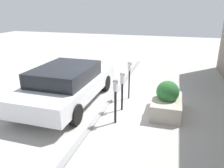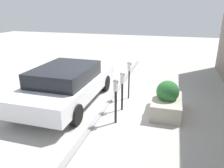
{
  "view_description": "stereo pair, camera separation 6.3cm",
  "coord_description": "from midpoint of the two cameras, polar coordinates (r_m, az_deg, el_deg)",
  "views": [
    {
      "loc": [
        -6.53,
        -2.07,
        3.29
      ],
      "look_at": [
        0.0,
        -0.16,
        0.86
      ],
      "focal_mm": 35.0,
      "sensor_mm": 36.0,
      "label": 1
    },
    {
      "loc": [
        -6.55,
        -2.01,
        3.29
      ],
      "look_at": [
        0.0,
        -0.16,
        0.86
      ],
      "focal_mm": 35.0,
      "sensor_mm": 36.0,
      "label": 2
    }
  ],
  "objects": [
    {
      "name": "curb_strip",
      "position": [
        7.61,
        -1.48,
        -5.84
      ],
      "size": [
        13.5,
        0.16,
        0.04
      ],
      "color": "gray",
      "rests_on": "ground_plane"
    },
    {
      "name": "parking_meter_second",
      "position": [
        7.06,
        2.96,
        0.18
      ],
      "size": [
        0.19,
        0.16,
        1.32
      ],
      "color": "black",
      "rests_on": "ground_plane"
    },
    {
      "name": "parking_meter_middle",
      "position": [
        7.96,
        4.81,
        3.51
      ],
      "size": [
        0.19,
        0.16,
        1.43
      ],
      "color": "black",
      "rests_on": "ground_plane"
    },
    {
      "name": "ground_plane",
      "position": [
        7.6,
        -0.9,
        -6.05
      ],
      "size": [
        40.0,
        40.0,
        0.0
      ],
      "primitive_type": "plane",
      "color": "#ADAAA3"
    },
    {
      "name": "parking_meter_nearest",
      "position": [
        6.24,
        1.19,
        -2.42
      ],
      "size": [
        0.18,
        0.16,
        1.38
      ],
      "color": "black",
      "rests_on": "ground_plane"
    },
    {
      "name": "parked_car_front",
      "position": [
        7.88,
        -11.26,
        0.22
      ],
      "size": [
        4.67,
        2.08,
        1.36
      ],
      "rotation": [
        0.0,
        0.0,
        -0.01
      ],
      "color": "silver",
      "rests_on": "ground_plane"
    },
    {
      "name": "planter_box",
      "position": [
        7.22,
        14.36,
        -4.45
      ],
      "size": [
        1.54,
        0.92,
        1.11
      ],
      "color": "#B2A899",
      "rests_on": "ground_plane"
    }
  ]
}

